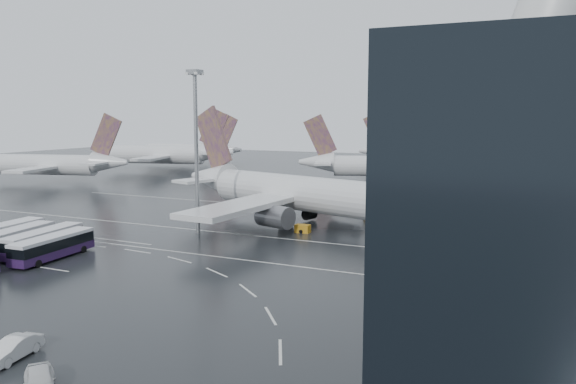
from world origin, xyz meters
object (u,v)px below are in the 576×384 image
at_px(floodlight_mast, 196,132).
at_px(gse_cart_belly_e, 370,214).
at_px(bus_row_near_a, 0,236).
at_px(van_curve_c, 13,349).
at_px(bus_row_near_b, 14,240).
at_px(gse_cart_belly_b, 417,218).
at_px(airliner_gate_b, 395,167).
at_px(gse_cart_belly_d, 434,230).
at_px(airliner_main, 303,194).
at_px(jet_remote_far, 190,151).
at_px(van_curve_b, 40,381).
at_px(jet_remote_west, 56,165).
at_px(jet_remote_mid, 167,155).
at_px(airliner_gate_c, 436,155).
at_px(bus_row_near_c, 43,241).
at_px(gse_cart_belly_c, 303,229).
at_px(bus_row_near_d, 53,246).
at_px(gse_cart_belly_a, 407,235).

distance_m(floodlight_mast, gse_cart_belly_e, 36.95).
relative_size(bus_row_near_a, van_curve_c, 2.76).
height_order(bus_row_near_b, van_curve_c, bus_row_near_b).
bearing_deg(gse_cart_belly_b, airliner_gate_b, 107.90).
bearing_deg(airliner_gate_b, bus_row_near_a, -127.89).
bearing_deg(bus_row_near_a, gse_cart_belly_d, -60.91).
distance_m(airliner_main, van_curve_c, 61.07).
bearing_deg(gse_cart_belly_b, floodlight_mast, -140.58).
distance_m(airliner_gate_b, bus_row_near_b, 104.74).
xyz_separation_m(airliner_gate_b, bus_row_near_b, (-29.16, -100.55, -3.06)).
relative_size(jet_remote_far, gse_cart_belly_e, 20.01).
bearing_deg(bus_row_near_a, gse_cart_belly_e, -46.03).
relative_size(van_curve_b, van_curve_c, 0.98).
relative_size(jet_remote_west, jet_remote_mid, 0.91).
bearing_deg(airliner_gate_c, bus_row_near_c, -109.65).
bearing_deg(bus_row_near_b, bus_row_near_a, 68.62).
relative_size(bus_row_near_b, gse_cart_belly_e, 6.04).
xyz_separation_m(airliner_gate_b, gse_cart_belly_c, (2.31, -71.09, -4.23)).
relative_size(airliner_gate_b, jet_remote_mid, 1.11).
bearing_deg(van_curve_b, jet_remote_mid, 73.54).
bearing_deg(gse_cart_belly_e, airliner_gate_c, 93.40).
xyz_separation_m(airliner_gate_c, jet_remote_west, (-91.27, -85.47, 0.05)).
relative_size(airliner_gate_c, gse_cart_belly_c, 23.43).
xyz_separation_m(bus_row_near_b, gse_cart_belly_b, (46.54, 46.74, -1.19)).
bearing_deg(jet_remote_far, bus_row_near_d, 111.15).
relative_size(jet_remote_mid, floodlight_mast, 1.88).
xyz_separation_m(bus_row_near_b, gse_cart_belly_c, (31.47, 29.46, -1.17)).
distance_m(airliner_gate_c, jet_remote_west, 125.05).
height_order(gse_cart_belly_a, gse_cart_belly_b, gse_cart_belly_a).
bearing_deg(jet_remote_west, gse_cart_belly_e, 155.91).
distance_m(bus_row_near_b, gse_cart_belly_c, 43.13).
bearing_deg(gse_cart_belly_c, gse_cart_belly_a, 6.54).
distance_m(jet_remote_mid, van_curve_b, 160.11).
height_order(bus_row_near_b, gse_cart_belly_d, bus_row_near_b).
relative_size(bus_row_near_b, gse_cart_belly_a, 5.80).
bearing_deg(bus_row_near_c, van_curve_b, -138.22).
bearing_deg(gse_cart_belly_a, gse_cart_belly_e, 123.58).
height_order(airliner_gate_b, gse_cart_belly_a, airliner_gate_b).
distance_m(bus_row_near_c, gse_cart_belly_d, 59.29).
xyz_separation_m(bus_row_near_d, floodlight_mast, (8.37, 22.02, 14.77)).
bearing_deg(van_curve_c, airliner_main, 82.86).
distance_m(airliner_gate_b, floodlight_mast, 80.68).
xyz_separation_m(bus_row_near_a, van_curve_b, (40.07, -28.58, -1.04)).
bearing_deg(gse_cart_belly_c, airliner_gate_c, 89.91).
bearing_deg(gse_cart_belly_a, van_curve_b, -101.55).
xyz_separation_m(bus_row_near_c, gse_cart_belly_e, (33.65, 45.79, -1.16)).
bearing_deg(gse_cart_belly_d, airliner_gate_b, 109.32).
bearing_deg(bus_row_near_c, jet_remote_far, 20.45).
relative_size(airliner_main, jet_remote_west, 1.35).
xyz_separation_m(jet_remote_far, bus_row_near_d, (67.42, -129.60, -3.39)).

